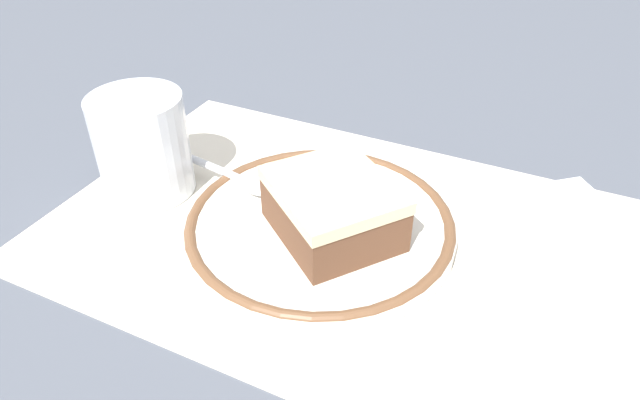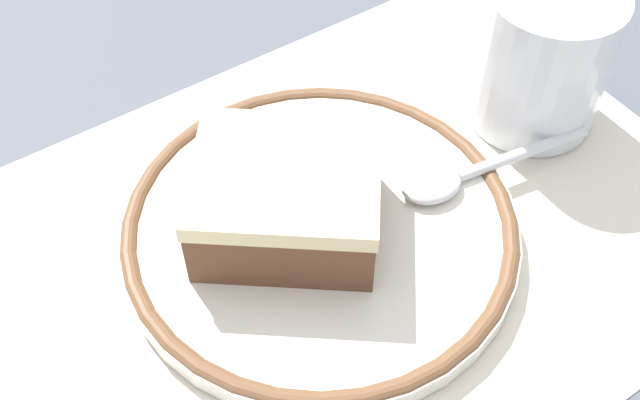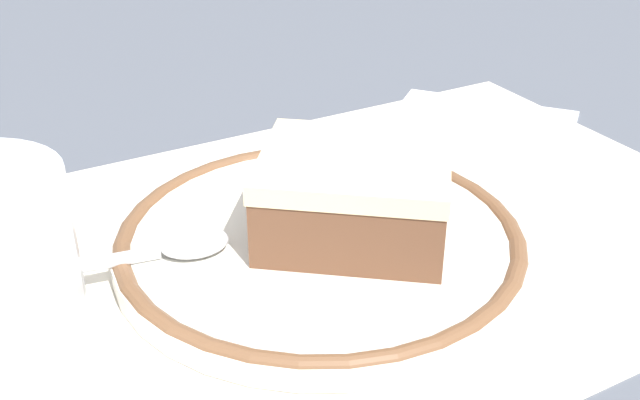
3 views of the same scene
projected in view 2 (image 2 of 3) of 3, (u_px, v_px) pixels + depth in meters
name	position (u px, v px, depth m)	size (l,w,h in m)	color
ground_plane	(303.00, 258.00, 0.44)	(2.40, 2.40, 0.00)	#4C515B
placemat	(303.00, 258.00, 0.44)	(0.47, 0.31, 0.00)	beige
plate	(320.00, 228.00, 0.44)	(0.22, 0.22, 0.01)	silver
cake_slice	(292.00, 195.00, 0.42)	(0.13, 0.12, 0.05)	brown
spoon	(460.00, 175.00, 0.45)	(0.12, 0.04, 0.01)	silver
cup	(540.00, 65.00, 0.48)	(0.08, 0.08, 0.09)	silver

